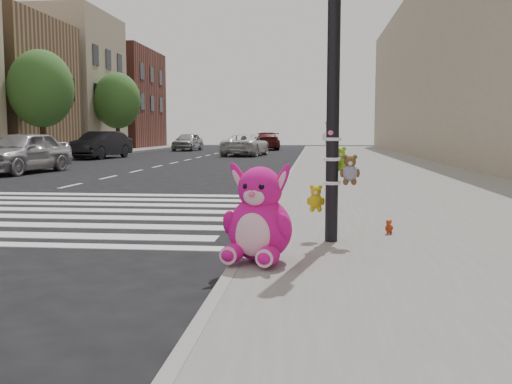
% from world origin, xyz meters
% --- Properties ---
extents(ground, '(120.00, 120.00, 0.00)m').
position_xyz_m(ground, '(0.00, 0.00, 0.00)').
color(ground, black).
rests_on(ground, ground).
extents(sidewalk_near, '(7.00, 80.00, 0.14)m').
position_xyz_m(sidewalk_near, '(5.00, 10.00, 0.07)').
color(sidewalk_near, slate).
rests_on(sidewalk_near, ground).
extents(curb_edge, '(0.12, 80.00, 0.15)m').
position_xyz_m(curb_edge, '(1.55, 10.00, 0.07)').
color(curb_edge, gray).
rests_on(curb_edge, ground).
extents(bld_far_c, '(6.00, 8.00, 8.00)m').
position_xyz_m(bld_far_c, '(-15.50, 26.00, 4.00)').
color(bld_far_c, '#8B6A4A').
rests_on(bld_far_c, ground).
extents(bld_far_d, '(6.00, 8.00, 10.00)m').
position_xyz_m(bld_far_d, '(-15.50, 35.00, 5.00)').
color(bld_far_d, tan).
rests_on(bld_far_d, ground).
extents(bld_far_e, '(6.00, 10.00, 9.00)m').
position_xyz_m(bld_far_e, '(-15.50, 46.00, 4.50)').
color(bld_far_e, brown).
rests_on(bld_far_e, ground).
extents(bld_near, '(5.00, 60.00, 10.00)m').
position_xyz_m(bld_near, '(10.50, 20.00, 5.00)').
color(bld_near, tan).
rests_on(bld_near, ground).
extents(signal_pole, '(0.67, 0.48, 4.00)m').
position_xyz_m(signal_pole, '(2.61, 1.81, 1.84)').
color(signal_pole, black).
rests_on(signal_pole, sidewalk_near).
extents(tree_far_b, '(3.20, 3.20, 5.44)m').
position_xyz_m(tree_far_b, '(-11.20, 22.00, 3.65)').
color(tree_far_b, '#382619').
rests_on(tree_far_b, sidewalk_far).
extents(tree_far_c, '(3.20, 3.20, 5.44)m').
position_xyz_m(tree_far_c, '(-11.20, 33.00, 3.65)').
color(tree_far_c, '#382619').
rests_on(tree_far_c, sidewalk_far).
extents(pink_bunny, '(0.82, 0.92, 1.09)m').
position_xyz_m(pink_bunny, '(1.79, 0.57, 0.58)').
color(pink_bunny, '#E0128B').
rests_on(pink_bunny, sidewalk_near).
extents(red_teddy, '(0.16, 0.15, 0.19)m').
position_xyz_m(red_teddy, '(3.40, 2.40, 0.24)').
color(red_teddy, '#AD3011').
rests_on(red_teddy, sidewalk_near).
extents(car_silver_far, '(2.36, 4.78, 1.57)m').
position_xyz_m(car_silver_far, '(-8.42, 14.67, 0.78)').
color(car_silver_far, '#B1B1B6').
rests_on(car_silver_far, ground).
extents(car_dark_far, '(2.33, 4.90, 1.55)m').
position_xyz_m(car_dark_far, '(-9.80, 26.11, 0.78)').
color(car_dark_far, black).
rests_on(car_dark_far, ground).
extents(car_white_near, '(2.83, 5.20, 1.38)m').
position_xyz_m(car_white_near, '(-2.02, 30.77, 0.69)').
color(car_white_near, silver).
rests_on(car_white_near, ground).
extents(car_maroon_near, '(2.69, 5.29, 1.47)m').
position_xyz_m(car_maroon_near, '(-1.67, 42.69, 0.74)').
color(car_maroon_near, '#581919').
rests_on(car_maroon_near, ground).
extents(car_silver_deep, '(2.00, 4.40, 1.46)m').
position_xyz_m(car_silver_deep, '(-7.82, 39.82, 0.73)').
color(car_silver_deep, '#AAA9AE').
rests_on(car_silver_deep, ground).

